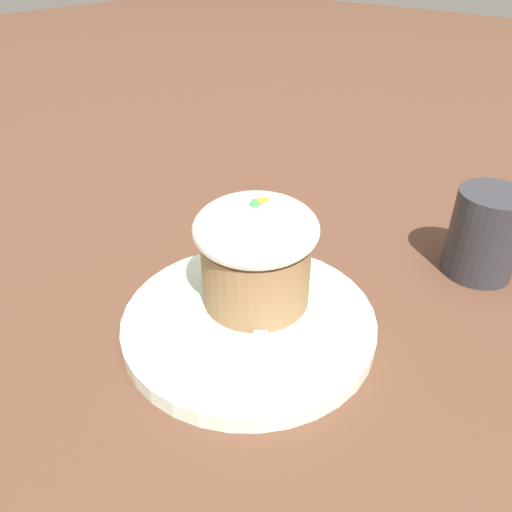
# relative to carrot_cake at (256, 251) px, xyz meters

# --- Properties ---
(ground_plane) EXTENTS (4.00, 4.00, 0.00)m
(ground_plane) POSITION_rel_carrot_cake_xyz_m (-0.02, -0.01, -0.07)
(ground_plane) COLOR #513323
(dessert_plate) EXTENTS (0.22, 0.22, 0.02)m
(dessert_plate) POSITION_rel_carrot_cake_xyz_m (-0.02, -0.01, -0.06)
(dessert_plate) COLOR silver
(dessert_plate) RESTS_ON ground_plane
(carrot_cake) EXTENTS (0.11, 0.11, 0.10)m
(carrot_cake) POSITION_rel_carrot_cake_xyz_m (0.00, 0.00, 0.00)
(carrot_cake) COLOR olive
(carrot_cake) RESTS_ON dessert_plate
(spoon) EXTENTS (0.12, 0.05, 0.01)m
(spoon) POSITION_rel_carrot_cake_xyz_m (-0.03, -0.03, -0.05)
(spoon) COLOR silver
(spoon) RESTS_ON dessert_plate
(coffee_cup) EXTENTS (0.10, 0.07, 0.09)m
(coffee_cup) POSITION_rel_carrot_cake_xyz_m (0.20, -0.13, -0.02)
(coffee_cup) COLOR #2D2D33
(coffee_cup) RESTS_ON ground_plane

